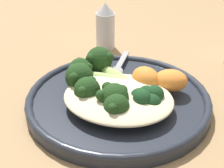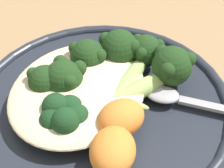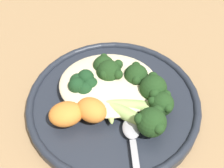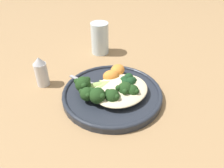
% 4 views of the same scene
% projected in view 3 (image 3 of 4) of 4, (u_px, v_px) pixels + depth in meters
% --- Properties ---
extents(ground_plane, '(4.00, 4.00, 0.00)m').
position_uv_depth(ground_plane, '(108.00, 107.00, 0.50)').
color(ground_plane, '#9E7A51').
extents(plate, '(0.27, 0.27, 0.02)m').
position_uv_depth(plate, '(114.00, 102.00, 0.49)').
color(plate, '#232833').
rests_on(plate, ground_plane).
extents(quinoa_mound, '(0.16, 0.13, 0.02)m').
position_uv_depth(quinoa_mound, '(106.00, 84.00, 0.49)').
color(quinoa_mound, beige).
rests_on(quinoa_mound, plate).
extents(broccoli_stalk_0, '(0.10, 0.08, 0.04)m').
position_uv_depth(broccoli_stalk_0, '(143.00, 119.00, 0.44)').
color(broccoli_stalk_0, '#9EBC66').
rests_on(broccoli_stalk_0, plate).
extents(broccoli_stalk_1, '(0.13, 0.04, 0.04)m').
position_uv_depth(broccoli_stalk_1, '(145.00, 104.00, 0.46)').
color(broccoli_stalk_1, '#9EBC66').
rests_on(broccoli_stalk_1, plate).
extents(broccoli_stalk_2, '(0.11, 0.06, 0.04)m').
position_uv_depth(broccoli_stalk_2, '(147.00, 91.00, 0.47)').
color(broccoli_stalk_2, '#9EBC66').
rests_on(broccoli_stalk_2, plate).
extents(broccoli_stalk_3, '(0.08, 0.09, 0.04)m').
position_uv_depth(broccoli_stalk_3, '(131.00, 82.00, 0.49)').
color(broccoli_stalk_3, '#9EBC66').
rests_on(broccoli_stalk_3, plate).
extents(broccoli_stalk_4, '(0.04, 0.09, 0.04)m').
position_uv_depth(broccoli_stalk_4, '(111.00, 76.00, 0.49)').
color(broccoli_stalk_4, '#9EBC66').
rests_on(broccoli_stalk_4, plate).
extents(broccoli_stalk_5, '(0.04, 0.13, 0.04)m').
position_uv_depth(broccoli_stalk_5, '(105.00, 75.00, 0.50)').
color(broccoli_stalk_5, '#9EBC66').
rests_on(broccoli_stalk_5, plate).
extents(sweet_potato_chunk_0, '(0.06, 0.05, 0.03)m').
position_uv_depth(sweet_potato_chunk_0, '(66.00, 114.00, 0.45)').
color(sweet_potato_chunk_0, orange).
rests_on(sweet_potato_chunk_0, plate).
extents(sweet_potato_chunk_1, '(0.06, 0.06, 0.03)m').
position_uv_depth(sweet_potato_chunk_1, '(92.00, 110.00, 0.45)').
color(sweet_potato_chunk_1, orange).
rests_on(sweet_potato_chunk_1, plate).
extents(kale_tuft, '(0.05, 0.05, 0.03)m').
position_uv_depth(kale_tuft, '(83.00, 84.00, 0.48)').
color(kale_tuft, '#193D1E').
rests_on(kale_tuft, plate).
extents(spoon, '(0.03, 0.10, 0.01)m').
position_uv_depth(spoon, '(132.00, 135.00, 0.44)').
color(spoon, '#A3A3A8').
rests_on(spoon, plate).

